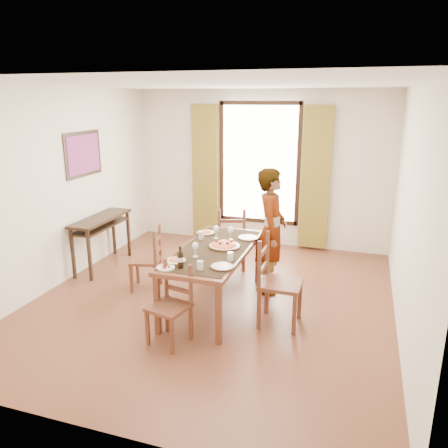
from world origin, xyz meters
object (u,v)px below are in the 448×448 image
(console_table, at_px, (101,224))
(dining_table, at_px, (214,254))
(pasta_platter, at_px, (224,243))
(man, at_px, (271,231))

(console_table, bearing_deg, dining_table, -18.85)
(console_table, bearing_deg, pasta_platter, -15.89)
(console_table, distance_m, pasta_platter, 2.27)
(console_table, bearing_deg, man, -1.38)
(console_table, xyz_separation_m, dining_table, (2.08, -0.71, 0.00))
(console_table, height_order, man, man)
(console_table, distance_m, dining_table, 2.20)
(dining_table, xyz_separation_m, pasta_platter, (0.10, 0.09, 0.12))
(man, distance_m, pasta_platter, 0.74)
(console_table, relative_size, dining_table, 0.64)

